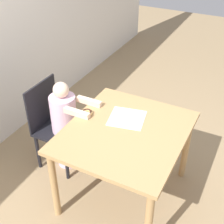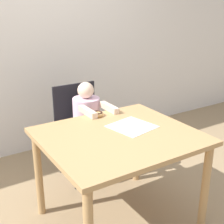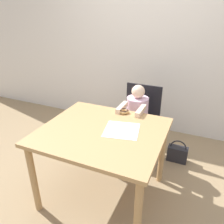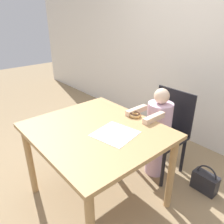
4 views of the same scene
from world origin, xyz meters
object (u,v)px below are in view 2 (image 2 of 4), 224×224
(chair, at_px, (81,129))
(handbag, at_px, (122,149))
(donut, at_px, (97,114))
(child_figure, at_px, (87,132))

(chair, xyz_separation_m, handbag, (0.51, 0.03, -0.36))
(handbag, bearing_deg, donut, -140.89)
(chair, distance_m, handbag, 0.62)
(child_figure, bearing_deg, handbag, 17.33)
(chair, bearing_deg, donut, -97.17)
(child_figure, xyz_separation_m, handbag, (0.51, 0.16, -0.38))
(chair, height_order, child_figure, child_figure)
(child_figure, relative_size, handbag, 3.33)
(donut, xyz_separation_m, handbag, (0.56, 0.45, -0.67))
(chair, xyz_separation_m, donut, (-0.05, -0.43, 0.31))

